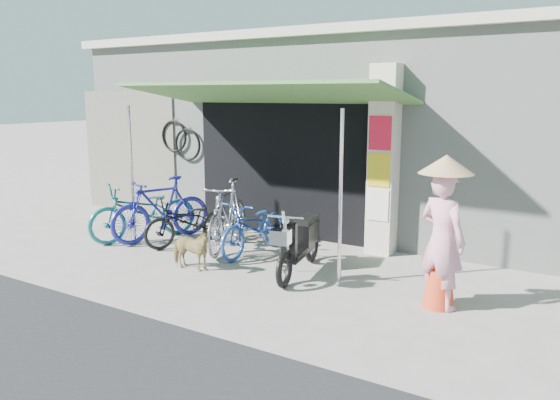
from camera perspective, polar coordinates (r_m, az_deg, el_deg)
The scene contains 13 objects.
ground at distance 7.41m, azimuth -2.76°, elevation -9.04°, with size 80.00×80.00×0.00m, color gray.
bicycle_shop at distance 11.55m, azimuth 11.61°, elevation 7.30°, with size 12.30×5.30×3.66m.
shop_pillar at distance 8.81m, azimuth 10.82°, elevation 4.03°, with size 0.42×0.44×3.00m.
awning at distance 8.82m, azimuth -1.80°, elevation 10.84°, with size 4.60×1.88×2.72m.
neighbour_left at distance 12.28m, azimuth -15.45°, elevation 4.84°, with size 2.60×0.06×2.60m, color #6B665B.
bike_teal at distance 9.90m, azimuth -14.05°, elevation -1.14°, with size 0.68×1.95×1.02m, color #176767.
bike_blue at distance 9.78m, azimuth -12.32°, elevation -0.92°, with size 0.53×1.86×1.12m, color navy.
bike_black at distance 9.38m, azimuth -9.49°, elevation -2.20°, with size 0.56×1.60×0.84m, color black.
bike_silver at distance 9.05m, azimuth -5.49°, elevation -1.59°, with size 0.54×1.91×1.15m, color #B5B5BA.
bike_navy at distance 8.78m, azimuth -2.64°, elevation -2.80°, with size 0.59×1.69×0.89m, color #224B9F.
street_dog at distance 8.09m, azimuth -9.39°, elevation -5.16°, with size 0.33×0.73×0.61m, color #A18455.
moped at distance 7.83m, azimuth 2.12°, elevation -4.52°, with size 0.58×1.71×0.98m.
nun at distance 6.75m, azimuth 16.60°, elevation -3.44°, with size 0.72×0.64×1.86m.
Camera 1 is at (3.94, -5.74, 2.55)m, focal length 35.00 mm.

